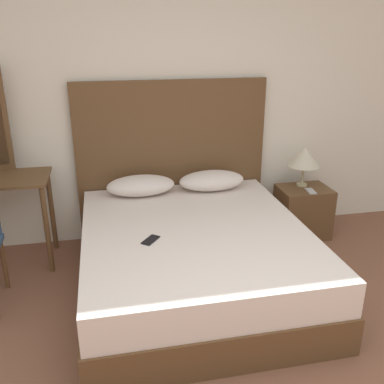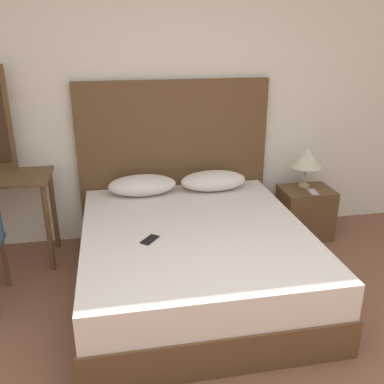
% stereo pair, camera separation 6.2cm
% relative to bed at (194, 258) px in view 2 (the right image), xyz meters
% --- Properties ---
extents(wall_back, '(10.00, 0.06, 2.70)m').
position_rel_bed_xyz_m(wall_back, '(0.11, 1.07, 1.09)').
color(wall_back, silver).
rests_on(wall_back, ground_plane).
extents(bed, '(1.70, 1.95, 0.52)m').
position_rel_bed_xyz_m(bed, '(0.00, 0.00, 0.00)').
color(bed, brown).
rests_on(bed, ground_plane).
extents(headboard, '(1.78, 0.05, 1.51)m').
position_rel_bed_xyz_m(headboard, '(0.00, 1.00, 0.49)').
color(headboard, brown).
rests_on(headboard, ground_plane).
extents(pillow_left, '(0.61, 0.32, 0.18)m').
position_rel_bed_xyz_m(pillow_left, '(-0.33, 0.76, 0.35)').
color(pillow_left, silver).
rests_on(pillow_left, bed).
extents(pillow_right, '(0.61, 0.32, 0.18)m').
position_rel_bed_xyz_m(pillow_right, '(0.33, 0.76, 0.35)').
color(pillow_right, silver).
rests_on(pillow_right, bed).
extents(phone_on_bed, '(0.15, 0.16, 0.01)m').
position_rel_bed_xyz_m(phone_on_bed, '(-0.35, -0.15, 0.27)').
color(phone_on_bed, black).
rests_on(phone_on_bed, bed).
extents(nightstand, '(0.48, 0.38, 0.49)m').
position_rel_bed_xyz_m(nightstand, '(1.24, 0.69, -0.01)').
color(nightstand, brown).
rests_on(nightstand, ground_plane).
extents(table_lamp, '(0.30, 0.30, 0.39)m').
position_rel_bed_xyz_m(table_lamp, '(1.24, 0.77, 0.53)').
color(table_lamp, tan).
rests_on(table_lamp, nightstand).
extents(phone_on_nightstand, '(0.09, 0.16, 0.01)m').
position_rel_bed_xyz_m(phone_on_nightstand, '(1.25, 0.60, 0.24)').
color(phone_on_nightstand, '#B7B7BC').
rests_on(phone_on_nightstand, nightstand).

